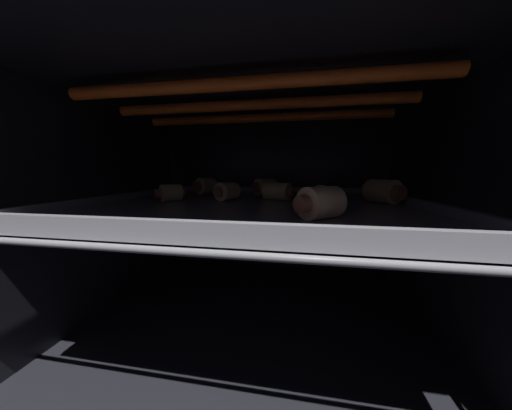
{
  "coord_description": "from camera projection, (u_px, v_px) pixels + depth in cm",
  "views": [
    {
      "loc": [
        5.96,
        -33.84,
        23.15
      ],
      "look_at": [
        0.0,
        0.5,
        18.2
      ],
      "focal_mm": 16.66,
      "sensor_mm": 36.0,
      "label": 1
    }
  ],
  "objects": [
    {
      "name": "pig_in_blanket_mid_6",
      "position": [
        382.0,
        191.0,
        0.33
      ],
      "size": [
        4.92,
        6.14,
        3.34
      ],
      "rotation": [
        0.0,
        0.0,
        3.7
      ],
      "color": "#E2B072",
      "rests_on": "baking_tray_mid"
    },
    {
      "name": "oven_ceiling",
      "position": [
        255.0,
        83.0,
        0.32
      ],
      "size": [
        53.84,
        46.94,
        1.2
      ],
      "primitive_type": "cube",
      "color": "black"
    },
    {
      "name": "oven_wall_back",
      "position": [
        272.0,
        196.0,
        0.57
      ],
      "size": [
        53.84,
        1.2,
        34.43
      ],
      "primitive_type": "cube",
      "color": "black",
      "rests_on": "ground_plane"
    },
    {
      "name": "heating_element",
      "position": [
        255.0,
        105.0,
        0.33
      ],
      "size": [
        41.15,
        17.75,
        1.42
      ],
      "color": "#F25919"
    },
    {
      "name": "pig_in_blanket_mid_1",
      "position": [
        227.0,
        191.0,
        0.37
      ],
      "size": [
        3.85,
        5.32,
        2.8
      ],
      "rotation": [
        0.0,
        0.0,
        5.89
      ],
      "color": "#D7B37B",
      "rests_on": "baking_tray_mid"
    },
    {
      "name": "pig_in_blanket_mid_7",
      "position": [
        277.0,
        191.0,
        0.37
      ],
      "size": [
        5.33,
        4.12,
        2.75
      ],
      "rotation": [
        0.0,
        0.0,
        1.16
      ],
      "color": "#E6BB78",
      "rests_on": "baking_tray_mid"
    },
    {
      "name": "oven_rack_mid",
      "position": [
        255.0,
        209.0,
        0.35
      ],
      "size": [
        48.98,
        43.65,
        0.59
      ],
      "color": "slate"
    },
    {
      "name": "pig_in_blanket_mid_5",
      "position": [
        321.0,
        203.0,
        0.22
      ],
      "size": [
        5.19,
        4.83,
        3.06
      ],
      "rotation": [
        0.0,
        0.0,
        2.29
      ],
      "color": "#E4B486",
      "rests_on": "baking_tray_mid"
    },
    {
      "name": "pig_in_blanket_mid_4",
      "position": [
        206.0,
        186.0,
        0.46
      ],
      "size": [
        4.38,
        5.27,
        3.26
      ],
      "rotation": [
        0.0,
        0.0,
        2.57
      ],
      "color": "#D4C585",
      "rests_on": "baking_tray_mid"
    },
    {
      "name": "ground_plane",
      "position": [
        255.0,
        323.0,
        0.37
      ],
      "size": [
        53.84,
        46.94,
        1.2
      ],
      "primitive_type": "cube",
      "color": "black"
    },
    {
      "name": "pig_in_blanket_mid_0",
      "position": [
        266.0,
        187.0,
        0.45
      ],
      "size": [
        5.05,
        5.02,
        3.13
      ],
      "rotation": [
        0.0,
        0.0,
        2.35
      ],
      "color": "#EBBE70",
      "rests_on": "baking_tray_mid"
    },
    {
      "name": "pig_in_blanket_mid_2",
      "position": [
        323.0,
        196.0,
        0.31
      ],
      "size": [
        3.14,
        4.59,
        2.66
      ],
      "rotation": [
        0.0,
        0.0,
        3.33
      ],
      "color": "#E8C774",
      "rests_on": "baking_tray_mid"
    },
    {
      "name": "baking_tray_mid",
      "position": [
        255.0,
        204.0,
        0.35
      ],
      "size": [
        42.84,
        37.86,
        1.72
      ],
      "color": "gray",
      "rests_on": "oven_rack_mid"
    },
    {
      "name": "oven_wall_left",
      "position": [
        99.0,
        207.0,
        0.39
      ],
      "size": [
        1.2,
        44.54,
        34.43
      ],
      "primitive_type": "cube",
      "color": "black",
      "rests_on": "ground_plane"
    },
    {
      "name": "pig_in_blanket_mid_3",
      "position": [
        171.0,
        193.0,
        0.36
      ],
      "size": [
        3.99,
        4.27,
        2.52
      ],
      "rotation": [
        0.0,
        0.0,
        5.56
      ],
      "color": "#D7BF7C",
      "rests_on": "baking_tray_mid"
    },
    {
      "name": "oven_wall_right",
      "position": [
        457.0,
        218.0,
        0.3
      ],
      "size": [
        1.2,
        44.54,
        34.43
      ],
      "primitive_type": "cube",
      "color": "black",
      "rests_on": "ground_plane"
    }
  ]
}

